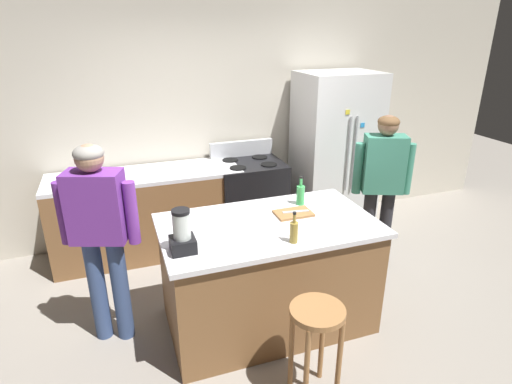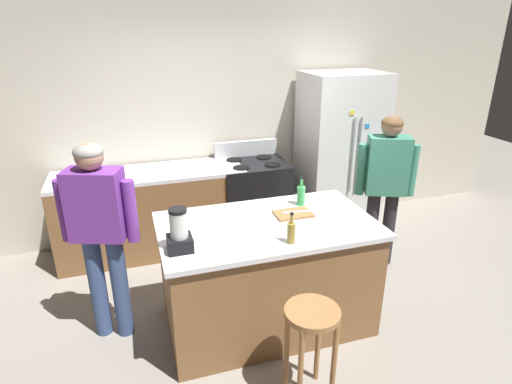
{
  "view_description": "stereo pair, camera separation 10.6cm",
  "coord_description": "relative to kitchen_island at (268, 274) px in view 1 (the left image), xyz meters",
  "views": [
    {
      "loc": [
        -1.08,
        -2.75,
        2.38
      ],
      "look_at": [
        0.0,
        0.3,
        1.09
      ],
      "focal_mm": 29.33,
      "sensor_mm": 36.0,
      "label": 1
    },
    {
      "loc": [
        -0.98,
        -2.79,
        2.38
      ],
      "look_at": [
        0.0,
        0.3,
        1.09
      ],
      "focal_mm": 29.33,
      "sensor_mm": 36.0,
      "label": 2
    }
  ],
  "objects": [
    {
      "name": "stove_range",
      "position": [
        0.35,
        1.52,
        0.01
      ],
      "size": [
        0.76,
        0.65,
        1.12
      ],
      "color": "black",
      "rests_on": "ground_plane"
    },
    {
      "name": "kitchen_island",
      "position": [
        0.0,
        0.0,
        0.0
      ],
      "size": [
        1.7,
        0.97,
        0.94
      ],
      "color": "brown",
      "rests_on": "ground_plane"
    },
    {
      "name": "chef_knife",
      "position": [
        0.27,
        0.08,
        0.49
      ],
      "size": [
        0.22,
        0.06,
        0.01
      ],
      "primitive_type": "cube",
      "rotation": [
        0.0,
        0.0,
        -0.15
      ],
      "color": "#B7BABF",
      "rests_on": "cutting_board"
    },
    {
      "name": "refrigerator",
      "position": [
        1.43,
        1.5,
        0.48
      ],
      "size": [
        0.9,
        0.73,
        1.9
      ],
      "color": "silver",
      "rests_on": "ground_plane"
    },
    {
      "name": "ground_plane",
      "position": [
        0.0,
        0.0,
        -0.47
      ],
      "size": [
        14.0,
        14.0,
        0.0
      ],
      "primitive_type": "plane",
      "color": "gray"
    },
    {
      "name": "person_by_island_left",
      "position": [
        -1.25,
        0.25,
        0.52
      ],
      "size": [
        0.59,
        0.34,
        1.63
      ],
      "color": "#384C7A",
      "rests_on": "ground_plane"
    },
    {
      "name": "person_by_sink_right",
      "position": [
        1.45,
        0.57,
        0.49
      ],
      "size": [
        0.58,
        0.35,
        1.58
      ],
      "color": "#26262B",
      "rests_on": "ground_plane"
    },
    {
      "name": "bottle_soda",
      "position": [
        0.39,
        0.26,
        0.56
      ],
      "size": [
        0.07,
        0.07,
        0.26
      ],
      "color": "#3FB259",
      "rests_on": "kitchen_island"
    },
    {
      "name": "bar_stool",
      "position": [
        0.02,
        -0.83,
        0.08
      ],
      "size": [
        0.36,
        0.36,
        0.71
      ],
      "color": "#9E6B3D",
      "rests_on": "ground_plane"
    },
    {
      "name": "back_counter_run",
      "position": [
        -0.8,
        1.55,
        -0.0
      ],
      "size": [
        2.0,
        0.64,
        0.94
      ],
      "color": "brown",
      "rests_on": "ground_plane"
    },
    {
      "name": "cutting_board",
      "position": [
        0.25,
        0.08,
        0.48
      ],
      "size": [
        0.3,
        0.2,
        0.02
      ],
      "primitive_type": "cube",
      "color": "#9E6B3D",
      "rests_on": "kitchen_island"
    },
    {
      "name": "back_wall",
      "position": [
        0.0,
        1.95,
        0.88
      ],
      "size": [
        8.0,
        0.1,
        2.7
      ],
      "primitive_type": "cube",
      "color": "beige",
      "rests_on": "ground_plane"
    },
    {
      "name": "bottle_vinegar",
      "position": [
        0.06,
        -0.35,
        0.55
      ],
      "size": [
        0.06,
        0.06,
        0.24
      ],
      "color": "olive",
      "rests_on": "kitchen_island"
    },
    {
      "name": "blender_appliance",
      "position": [
        -0.71,
        -0.21,
        0.6
      ],
      "size": [
        0.17,
        0.17,
        0.31
      ],
      "color": "black",
      "rests_on": "kitchen_island"
    }
  ]
}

